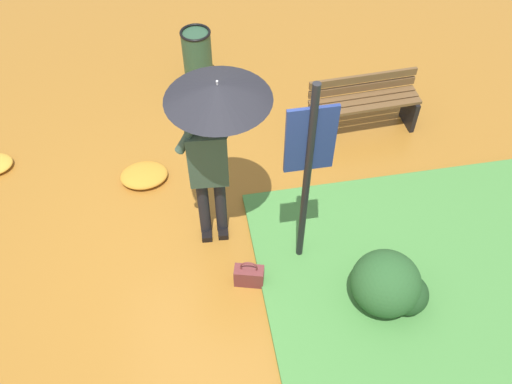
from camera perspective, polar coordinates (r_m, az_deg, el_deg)
name	(u,v)px	position (r m, az deg, el deg)	size (l,w,h in m)	color
ground_plane	(211,251)	(5.94, -4.73, -6.17)	(18.00, 18.00, 0.00)	#9E6623
person_with_umbrella	(213,125)	(4.96, -4.49, 6.97)	(0.96, 0.96, 2.04)	black
info_sign_post	(308,161)	(4.79, 5.52, 3.24)	(0.44, 0.07, 2.30)	black
handbag	(249,276)	(5.60, -0.74, -8.76)	(0.33, 0.21, 0.37)	brown
park_bench	(363,104)	(7.09, 11.19, 9.09)	(1.40, 0.42, 0.75)	black
trash_bin	(198,58)	(7.74, -6.15, 13.83)	(0.42, 0.42, 0.83)	#2D5138
shrub_cluster	(390,285)	(5.51, 13.87, -9.48)	(0.75, 0.68, 0.62)	#285628
leaf_pile_near_person	(144,175)	(6.67, -11.66, 1.74)	(0.57, 0.46, 0.13)	#C68428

